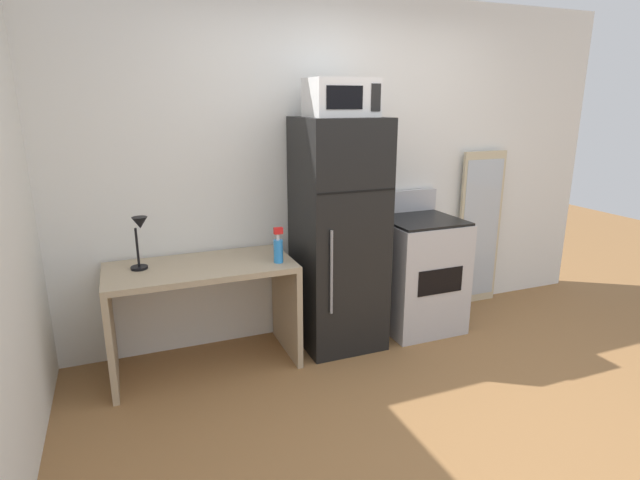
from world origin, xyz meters
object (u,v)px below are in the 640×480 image
(microwave, at_px, (341,98))
(leaning_mirror, at_px, (479,229))
(oven_range, at_px, (418,273))
(refrigerator, at_px, (338,235))
(desk, at_px, (202,295))
(spray_bottle, at_px, (278,249))
(desk_lamp, at_px, (140,234))

(microwave, xyz_separation_m, leaning_mirror, (1.52, 0.28, -1.14))
(oven_range, bearing_deg, refrigerator, -179.79)
(refrigerator, distance_m, microwave, 0.99)
(refrigerator, bearing_deg, microwave, -89.67)
(desk, xyz_separation_m, leaning_mirror, (2.54, 0.26, 0.17))
(microwave, bearing_deg, desk, 179.11)
(desk, distance_m, refrigerator, 1.07)
(desk, height_order, spray_bottle, spray_bottle)
(oven_range, bearing_deg, microwave, -178.10)
(refrigerator, xyz_separation_m, leaning_mirror, (1.52, 0.26, -0.16))
(desk_lamp, height_order, leaning_mirror, leaning_mirror)
(desk, bearing_deg, leaning_mirror, 5.91)
(desk, distance_m, spray_bottle, 0.62)
(desk_lamp, bearing_deg, leaning_mirror, 4.19)
(refrigerator, bearing_deg, desk, -179.71)
(desk, xyz_separation_m, desk_lamp, (-0.36, 0.05, 0.46))
(desk, bearing_deg, spray_bottle, -15.72)
(desk_lamp, distance_m, leaning_mirror, 2.93)
(leaning_mirror, bearing_deg, microwave, -169.58)
(refrigerator, height_order, microwave, microwave)
(desk, relative_size, oven_range, 1.14)
(desk, relative_size, refrigerator, 0.73)
(spray_bottle, bearing_deg, refrigerator, 16.11)
(spray_bottle, xyz_separation_m, oven_range, (1.24, 0.15, -0.38))
(desk_lamp, bearing_deg, microwave, -2.74)
(refrigerator, xyz_separation_m, oven_range, (0.72, 0.00, -0.39))
(refrigerator, distance_m, leaning_mirror, 1.55)
(spray_bottle, height_order, refrigerator, refrigerator)
(desk_lamp, xyz_separation_m, oven_range, (2.11, -0.04, -0.52))
(desk_lamp, distance_m, microwave, 1.63)
(desk, distance_m, desk_lamp, 0.59)
(oven_range, bearing_deg, spray_bottle, -173.02)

